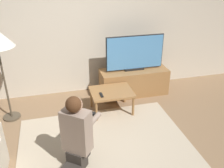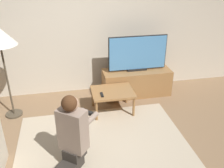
# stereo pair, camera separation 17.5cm
# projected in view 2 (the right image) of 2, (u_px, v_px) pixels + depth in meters

# --- Properties ---
(ground_plane) EXTENTS (10.00, 10.00, 0.00)m
(ground_plane) POSITION_uv_depth(u_px,v_px,m) (104.00, 150.00, 3.47)
(ground_plane) COLOR #896B4C
(wall_back) EXTENTS (10.00, 0.06, 2.60)m
(wall_back) POSITION_uv_depth(u_px,v_px,m) (86.00, 26.00, 4.59)
(wall_back) COLOR beige
(wall_back) RESTS_ON ground_plane
(rug) EXTENTS (2.41, 2.06, 0.02)m
(rug) POSITION_uv_depth(u_px,v_px,m) (104.00, 150.00, 3.47)
(rug) COLOR #BCAD93
(rug) RESTS_ON ground_plane
(tv_stand) EXTENTS (1.30, 0.47, 0.50)m
(tv_stand) POSITION_uv_depth(u_px,v_px,m) (136.00, 82.00, 4.85)
(tv_stand) COLOR olive
(tv_stand) RESTS_ON ground_plane
(tv) EXTENTS (1.10, 0.08, 0.67)m
(tv) POSITION_uv_depth(u_px,v_px,m) (138.00, 53.00, 4.59)
(tv) COLOR black
(tv) RESTS_ON tv_stand
(coffee_table) EXTENTS (0.70, 0.56, 0.40)m
(coffee_table) POSITION_uv_depth(u_px,v_px,m) (113.00, 93.00, 4.23)
(coffee_table) COLOR olive
(coffee_table) RESTS_ON ground_plane
(person_kneeling) EXTENTS (0.67, 0.77, 1.00)m
(person_kneeling) POSITION_uv_depth(u_px,v_px,m) (72.00, 133.00, 3.01)
(person_kneeling) COLOR #332D28
(person_kneeling) RESTS_ON rug
(remote) EXTENTS (0.04, 0.15, 0.02)m
(remote) POSITION_uv_depth(u_px,v_px,m) (102.00, 95.00, 4.07)
(remote) COLOR black
(remote) RESTS_ON coffee_table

